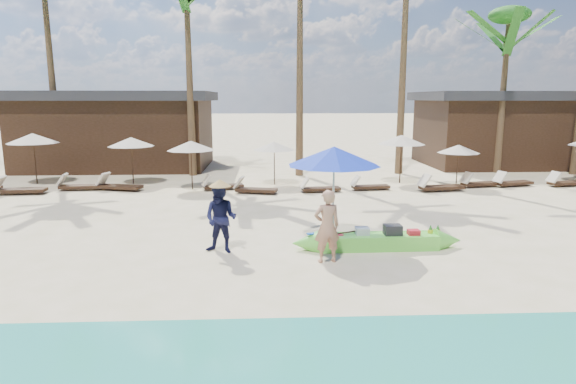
{
  "coord_description": "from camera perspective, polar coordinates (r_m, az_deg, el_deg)",
  "views": [
    {
      "loc": [
        0.44,
        -10.57,
        3.9
      ],
      "look_at": [
        1.01,
        2.0,
        1.45
      ],
      "focal_mm": 30.0,
      "sensor_mm": 36.0,
      "label": 1
    }
  ],
  "objects": [
    {
      "name": "ground",
      "position": [
        11.28,
        -4.75,
        -9.27
      ],
      "size": [
        240.0,
        240.0,
        0.0
      ],
      "primitive_type": "plane",
      "color": "beige",
      "rests_on": "ground"
    },
    {
      "name": "green_canoe",
      "position": [
        12.96,
        10.54,
        -5.7
      ],
      "size": [
        5.06,
        0.74,
        0.64
      ],
      "rotation": [
        0.0,
        0.0,
        0.02
      ],
      "color": "#68E846",
      "rests_on": "ground"
    },
    {
      "name": "tourist",
      "position": [
        11.6,
        4.64,
        -4.07
      ],
      "size": [
        0.73,
        0.55,
        1.79
      ],
      "primitive_type": "imported",
      "rotation": [
        0.0,
        0.0,
        3.35
      ],
      "color": "tan",
      "rests_on": "ground"
    },
    {
      "name": "vendor_green",
      "position": [
        12.4,
        -7.96,
        -3.13
      ],
      "size": [
        1.04,
        0.91,
        1.79
      ],
      "primitive_type": "imported",
      "rotation": [
        0.0,
        0.0,
        -0.31
      ],
      "color": "#15163A",
      "rests_on": "ground"
    },
    {
      "name": "blue_umbrella",
      "position": [
        12.78,
        5.49,
        4.25
      ],
      "size": [
        2.48,
        2.48,
        2.67
      ],
      "color": "#99999E",
      "rests_on": "ground"
    },
    {
      "name": "resort_parasol_3",
      "position": [
        25.12,
        -28.01,
        5.64
      ],
      "size": [
        2.27,
        2.27,
        2.34
      ],
      "color": "#362016",
      "rests_on": "ground"
    },
    {
      "name": "lounger_3_right",
      "position": [
        22.84,
        -29.4,
        0.32
      ],
      "size": [
        2.04,
        0.75,
        0.68
      ],
      "rotation": [
        0.0,
        0.0,
        0.07
      ],
      "color": "#362016",
      "rests_on": "ground"
    },
    {
      "name": "resort_parasol_4",
      "position": [
        23.35,
        -18.12,
        5.67
      ],
      "size": [
        2.1,
        2.1,
        2.16
      ],
      "color": "#362016",
      "rests_on": "ground"
    },
    {
      "name": "lounger_4_left",
      "position": [
        22.73,
        -23.61,
        0.74
      ],
      "size": [
        1.92,
        0.68,
        0.64
      ],
      "rotation": [
        0.0,
        0.0,
        0.05
      ],
      "color": "#362016",
      "rests_on": "ground"
    },
    {
      "name": "lounger_4_right",
      "position": [
        22.05,
        -19.54,
        0.76
      ],
      "size": [
        2.04,
        1.1,
        0.66
      ],
      "rotation": [
        0.0,
        0.0,
        -0.27
      ],
      "color": "#362016",
      "rests_on": "ground"
    },
    {
      "name": "resort_parasol_5",
      "position": [
        21.23,
        -11.45,
        5.41
      ],
      "size": [
        2.06,
        2.06,
        2.12
      ],
      "color": "#362016",
      "rests_on": "ground"
    },
    {
      "name": "lounger_5_left",
      "position": [
        21.11,
        -7.99,
        0.8
      ],
      "size": [
        1.87,
        1.01,
        0.61
      ],
      "rotation": [
        0.0,
        0.0,
        0.27
      ],
      "color": "#362016",
      "rests_on": "ground"
    },
    {
      "name": "resort_parasol_6",
      "position": [
        22.02,
        -1.64,
        5.47
      ],
      "size": [
        1.92,
        1.92,
        1.98
      ],
      "color": "#362016",
      "rests_on": "ground"
    },
    {
      "name": "lounger_6_left",
      "position": [
        20.16,
        -4.14,
        0.41
      ],
      "size": [
        1.88,
        0.97,
        0.61
      ],
      "rotation": [
        0.0,
        0.0,
        -0.24
      ],
      "color": "#362016",
      "rests_on": "ground"
    },
    {
      "name": "lounger_6_right",
      "position": [
        20.42,
        3.59,
        0.52
      ],
      "size": [
        1.75,
        0.7,
        0.58
      ],
      "rotation": [
        0.0,
        0.0,
        0.11
      ],
      "color": "#362016",
      "rests_on": "ground"
    },
    {
      "name": "resort_parasol_7",
      "position": [
        23.0,
        13.3,
        6.05
      ],
      "size": [
        2.19,
        2.19,
        2.26
      ],
      "color": "#362016",
      "rests_on": "ground"
    },
    {
      "name": "lounger_7_left",
      "position": [
        21.15,
        9.46,
        0.75
      ],
      "size": [
        1.74,
        0.7,
        0.57
      ],
      "rotation": [
        0.0,
        0.0,
        0.11
      ],
      "color": "#362016",
      "rests_on": "ground"
    },
    {
      "name": "lounger_7_right",
      "position": [
        21.56,
        17.43,
        0.68
      ],
      "size": [
        2.06,
        0.9,
        0.68
      ],
      "rotation": [
        0.0,
        0.0,
        0.15
      ],
      "color": "#362016",
      "rests_on": "ground"
    },
    {
      "name": "resort_parasol_8",
      "position": [
        22.76,
        19.55,
        4.83
      ],
      "size": [
        1.84,
        1.84,
        1.89
      ],
      "color": "#362016",
      "rests_on": "ground"
    },
    {
      "name": "lounger_8_left",
      "position": [
        23.17,
        21.63,
        1.04
      ],
      "size": [
        1.88,
        0.9,
        0.61
      ],
      "rotation": [
        0.0,
        0.0,
        0.2
      ],
      "color": "#362016",
      "rests_on": "ground"
    },
    {
      "name": "lounger_9_left",
      "position": [
        23.93,
        24.93,
        1.1
      ],
      "size": [
        1.93,
        1.0,
        0.63
      ],
      "rotation": [
        0.0,
        0.0,
        0.24
      ],
      "color": "#362016",
      "rests_on": "ground"
    },
    {
      "name": "lounger_9_right",
      "position": [
        25.1,
        29.96,
        1.05
      ],
      "size": [
        1.85,
        0.83,
        0.61
      ],
      "rotation": [
        0.0,
        0.0,
        0.16
      ],
      "color": "#362016",
      "rests_on": "ground"
    },
    {
      "name": "palm_3",
      "position": [
        25.57,
        -11.93,
        21.31
      ],
      "size": [
        2.08,
        2.08,
        10.52
      ],
      "color": "brown",
      "rests_on": "ground"
    },
    {
      "name": "palm_6",
      "position": [
        28.16,
        24.6,
        16.47
      ],
      "size": [
        2.08,
        2.08,
        8.51
      ],
      "color": "brown",
      "rests_on": "ground"
    },
    {
      "name": "pavilion_west",
      "position": [
        29.37,
        -19.46,
        7.04
      ],
      "size": [
        10.8,
        6.6,
        4.3
      ],
      "color": "#362016",
      "rests_on": "ground"
    },
    {
      "name": "pavilion_east",
      "position": [
        31.22,
        23.32,
        6.98
      ],
      "size": [
        8.8,
        6.6,
        4.3
      ],
      "color": "#362016",
      "rests_on": "ground"
    }
  ]
}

